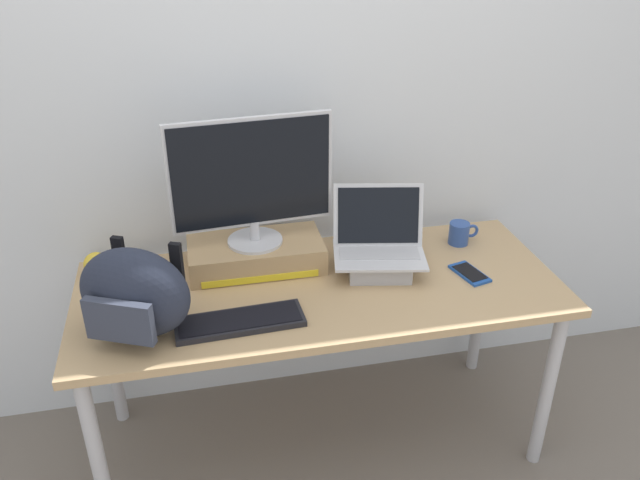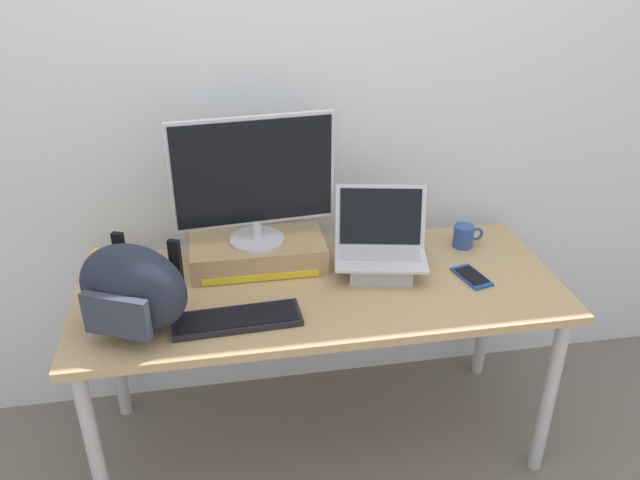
% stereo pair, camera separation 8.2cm
% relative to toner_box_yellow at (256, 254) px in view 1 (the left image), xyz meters
% --- Properties ---
extents(ground_plane, '(20.00, 20.00, 0.00)m').
position_rel_toner_box_yellow_xyz_m(ground_plane, '(0.20, -0.18, -0.78)').
color(ground_plane, '#70665B').
extents(back_wall, '(7.00, 0.10, 2.60)m').
position_rel_toner_box_yellow_xyz_m(back_wall, '(0.20, 0.26, 0.52)').
color(back_wall, silver).
rests_on(back_wall, ground).
extents(desk, '(1.70, 0.70, 0.73)m').
position_rel_toner_box_yellow_xyz_m(desk, '(0.20, -0.18, -0.12)').
color(desk, tan).
rests_on(desk, ground).
extents(toner_box_yellow, '(0.49, 0.26, 0.10)m').
position_rel_toner_box_yellow_xyz_m(toner_box_yellow, '(0.00, 0.00, 0.00)').
color(toner_box_yellow, tan).
rests_on(toner_box_yellow, desk).
extents(desktop_monitor, '(0.58, 0.20, 0.47)m').
position_rel_toner_box_yellow_xyz_m(desktop_monitor, '(0.00, -0.00, 0.29)').
color(desktop_monitor, silver).
rests_on(desktop_monitor, toner_box_yellow).
extents(open_laptop, '(0.37, 0.30, 0.30)m').
position_rel_toner_box_yellow_xyz_m(open_laptop, '(0.43, -0.12, 0.01)').
color(open_laptop, '#ADADB2').
rests_on(open_laptop, desk).
extents(external_keyboard, '(0.42, 0.16, 0.02)m').
position_rel_toner_box_yellow_xyz_m(external_keyboard, '(-0.10, -0.36, -0.04)').
color(external_keyboard, black).
rests_on(external_keyboard, desk).
extents(messenger_backpack, '(0.40, 0.32, 0.30)m').
position_rel_toner_box_yellow_xyz_m(messenger_backpack, '(-0.41, -0.34, 0.10)').
color(messenger_backpack, '#232838').
rests_on(messenger_backpack, desk).
extents(coffee_mug, '(0.12, 0.08, 0.09)m').
position_rel_toner_box_yellow_xyz_m(coffee_mug, '(0.81, 0.01, -0.01)').
color(coffee_mug, '#2D4C93').
rests_on(coffee_mug, desk).
extents(cell_phone, '(0.12, 0.17, 0.01)m').
position_rel_toner_box_yellow_xyz_m(cell_phone, '(0.75, -0.23, -0.04)').
color(cell_phone, '#19479E').
rests_on(cell_phone, desk).
extents(plush_toy, '(0.09, 0.09, 0.09)m').
position_rel_toner_box_yellow_xyz_m(plush_toy, '(-0.57, 0.06, -0.01)').
color(plush_toy, gold).
rests_on(plush_toy, desk).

